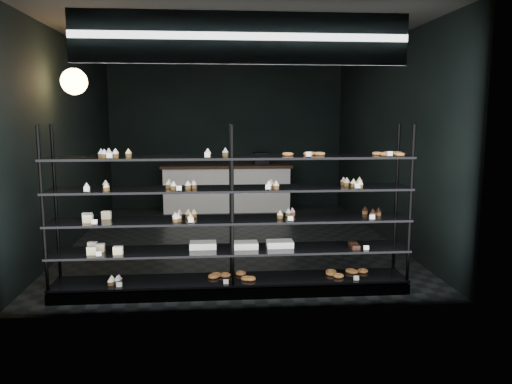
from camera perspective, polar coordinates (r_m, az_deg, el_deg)
room at (r=7.94m, az=-2.79°, el=5.82°), size 5.01×6.01×3.20m
display_shelf at (r=5.65m, az=-2.98°, el=-5.37°), size 4.00×0.50×1.91m
signage at (r=5.06m, az=-1.62°, el=17.19°), size 3.30×0.05×0.50m
pendant_lamp at (r=7.19m, az=-20.08°, el=11.78°), size 0.35×0.35×0.90m
service_counter at (r=10.54m, az=-3.30°, el=0.55°), size 2.71×0.65×1.23m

